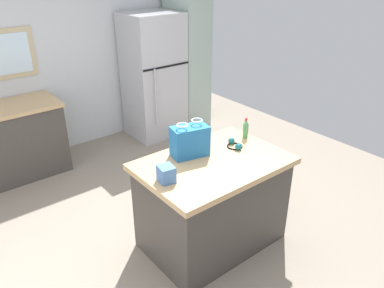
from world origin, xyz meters
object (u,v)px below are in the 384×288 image
object	(u,v)px
kitchen_island	(212,202)
ear_defenders	(235,145)
small_box	(166,174)
tall_cabinet	(188,61)
bottle	(246,129)
refrigerator	(154,76)
shopping_bag	(190,141)

from	to	relation	value
kitchen_island	ear_defenders	world-z (taller)	ear_defenders
kitchen_island	small_box	xyz separation A→B (m)	(-0.51, -0.02, 0.50)
tall_cabinet	small_box	xyz separation A→B (m)	(-2.15, -2.47, -0.08)
tall_cabinet	bottle	world-z (taller)	tall_cabinet
refrigerator	shopping_bag	world-z (taller)	refrigerator
shopping_bag	bottle	size ratio (longest dim) A/B	1.73
refrigerator	tall_cabinet	xyz separation A→B (m)	(0.63, 0.00, 0.13)
tall_cabinet	shopping_bag	xyz separation A→B (m)	(-1.73, -2.24, -0.01)
refrigerator	bottle	bearing A→B (deg)	-100.76
refrigerator	bottle	world-z (taller)	refrigerator
tall_cabinet	shopping_bag	world-z (taller)	tall_cabinet
refrigerator	ear_defenders	xyz separation A→B (m)	(-0.66, -2.37, 0.01)
small_box	refrigerator	bearing A→B (deg)	58.53
small_box	ear_defenders	world-z (taller)	small_box
bottle	ear_defenders	world-z (taller)	bottle
bottle	refrigerator	bearing A→B (deg)	79.24
tall_cabinet	refrigerator	bearing A→B (deg)	-179.98
kitchen_island	shopping_bag	xyz separation A→B (m)	(-0.09, 0.22, 0.58)
tall_cabinet	shopping_bag	distance (m)	2.83
refrigerator	small_box	xyz separation A→B (m)	(-1.51, -2.47, 0.05)
shopping_bag	bottle	bearing A→B (deg)	-4.18
refrigerator	shopping_bag	size ratio (longest dim) A/B	5.07
kitchen_island	bottle	distance (m)	0.79
ear_defenders	tall_cabinet	bearing A→B (deg)	61.39
tall_cabinet	ear_defenders	bearing A→B (deg)	-118.61
shopping_bag	ear_defenders	world-z (taller)	shopping_bag
kitchen_island	refrigerator	world-z (taller)	refrigerator
small_box	shopping_bag	bearing A→B (deg)	28.84
kitchen_island	tall_cabinet	size ratio (longest dim) A/B	0.63
shopping_bag	refrigerator	bearing A→B (deg)	64.00
bottle	small_box	bearing A→B (deg)	-170.36
kitchen_island	refrigerator	xyz separation A→B (m)	(1.00, 2.46, 0.45)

